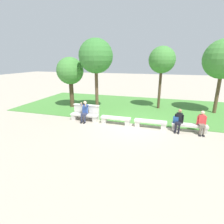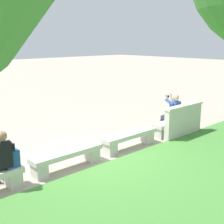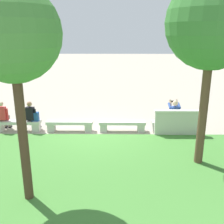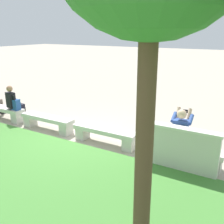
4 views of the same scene
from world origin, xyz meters
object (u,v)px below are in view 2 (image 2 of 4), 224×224
at_px(bench_near, 129,138).
at_px(person_distant, 3,158).
at_px(bench_mid, 67,157).
at_px(person_photographer, 172,111).
at_px(backpack, 12,159).
at_px(bench_main, 174,125).

xyz_separation_m(bench_near, person_distant, (3.66, -0.06, 0.37)).
bearing_deg(bench_mid, person_photographer, -178.94).
xyz_separation_m(person_photographer, backpack, (5.56, 0.08, -0.11)).
bearing_deg(person_photographer, bench_mid, 1.06).
xyz_separation_m(bench_main, bench_near, (2.12, 0.00, 0.00)).
bearing_deg(backpack, bench_mid, -179.83).
distance_m(bench_near, backpack, 3.52).
relative_size(bench_main, person_distant, 1.48).
relative_size(bench_mid, backpack, 4.37).
xyz_separation_m(person_photographer, person_distant, (5.72, 0.01, -0.06)).
xyz_separation_m(bench_main, person_photographer, (0.06, -0.08, 0.44)).
bearing_deg(bench_main, bench_mid, 0.00).
relative_size(person_distant, backpack, 2.94).
height_order(bench_main, bench_mid, same).
height_order(person_distant, backpack, person_distant).
relative_size(person_photographer, person_distant, 1.05).
relative_size(bench_near, person_photographer, 1.42).
height_order(bench_mid, person_photographer, person_photographer).
height_order(bench_mid, backpack, backpack).
bearing_deg(person_photographer, person_distant, 0.13).
height_order(bench_near, bench_mid, same).
bearing_deg(bench_mid, person_distant, -2.42).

